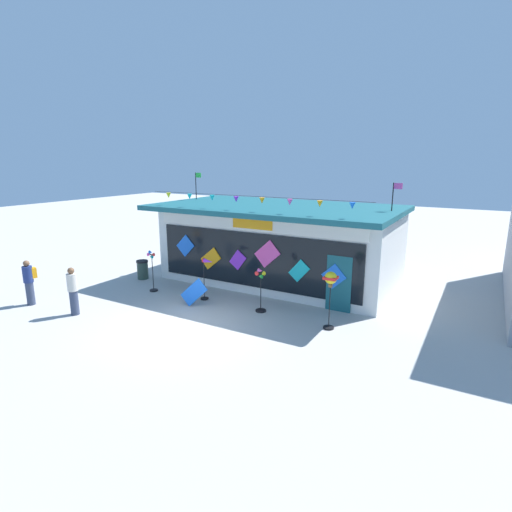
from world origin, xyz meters
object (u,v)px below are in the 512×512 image
wind_spinner_far_left (152,269)px  person_mid_plaza (29,281)px  person_near_camera (73,291)px  trash_bin (143,269)px  kite_shop_building (280,242)px  display_kite_on_ground (194,292)px  wind_spinner_center_right (331,283)px  wind_spinner_left (207,273)px  wind_spinner_center_left (260,288)px

wind_spinner_far_left → person_mid_plaza: (-2.79, -3.40, -0.05)m
person_near_camera → trash_bin: (-1.15, 4.34, -0.43)m
kite_shop_building → trash_bin: 6.28m
display_kite_on_ground → wind_spinner_center_right: bearing=6.1°
person_mid_plaza → display_kite_on_ground: 6.06m
kite_shop_building → trash_bin: (-5.43, -2.88, -1.28)m
wind_spinner_left → wind_spinner_center_left: size_ratio=1.02×
wind_spinner_center_right → wind_spinner_center_left: bearing=175.6°
person_mid_plaza → trash_bin: 4.65m
wind_spinner_left → display_kite_on_ground: 0.95m
wind_spinner_center_left → trash_bin: bearing=172.1°
person_near_camera → person_mid_plaza: same height
kite_shop_building → wind_spinner_left: kite_shop_building is taller
wind_spinner_center_left → wind_spinner_center_right: bearing=-4.4°
wind_spinner_center_right → person_mid_plaza: wind_spinner_center_right is taller
wind_spinner_center_right → person_near_camera: (-8.02, -3.23, -0.66)m
wind_spinner_far_left → person_mid_plaza: size_ratio=1.01×
kite_shop_building → wind_spinner_far_left: kite_shop_building is taller
kite_shop_building → person_mid_plaza: bearing=-131.7°
wind_spinner_far_left → person_mid_plaza: wind_spinner_far_left is taller
kite_shop_building → wind_spinner_far_left: size_ratio=5.93×
display_kite_on_ground → trash_bin: bearing=158.7°
wind_spinner_left → wind_spinner_center_right: size_ratio=0.86×
person_near_camera → wind_spinner_center_left: bearing=151.5°
trash_bin → display_kite_on_ground: bearing=-21.3°
wind_spinner_left → person_near_camera: (-3.07, -3.49, -0.20)m
kite_shop_building → display_kite_on_ground: bearing=-105.1°
kite_shop_building → wind_spinner_far_left: 5.53m
wind_spinner_left → wind_spinner_center_right: bearing=-3.1°
person_mid_plaza → display_kite_on_ground: bearing=43.8°
wind_spinner_center_left → display_kite_on_ground: wind_spinner_center_left is taller
kite_shop_building → display_kite_on_ground: size_ratio=10.22×
wind_spinner_left → person_mid_plaza: person_mid_plaza is taller
kite_shop_building → wind_spinner_center_right: bearing=-46.9°
wind_spinner_far_left → wind_spinner_left: 2.56m
wind_spinner_center_right → person_mid_plaza: (-10.29, -3.38, -0.62)m
wind_spinner_center_left → person_near_camera: (-5.43, -3.43, -0.03)m
wind_spinner_center_right → wind_spinner_left: bearing=176.9°
kite_shop_building → person_near_camera: 8.44m
trash_bin → wind_spinner_center_right: bearing=-6.9°
trash_bin → person_near_camera: bearing=-75.2°
wind_spinner_center_right → display_kite_on_ground: size_ratio=1.90×
wind_spinner_left → display_kite_on_ground: wind_spinner_left is taller
wind_spinner_center_left → person_mid_plaza: size_ratio=0.94×
trash_bin → display_kite_on_ground: display_kite_on_ground is taller
person_near_camera → person_mid_plaza: 2.27m
kite_shop_building → display_kite_on_ground: (-1.22, -4.52, -1.18)m
kite_shop_building → person_mid_plaza: kite_shop_building is taller
wind_spinner_far_left → person_near_camera: size_ratio=1.01×
person_mid_plaza → wind_spinner_left: bearing=50.0°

